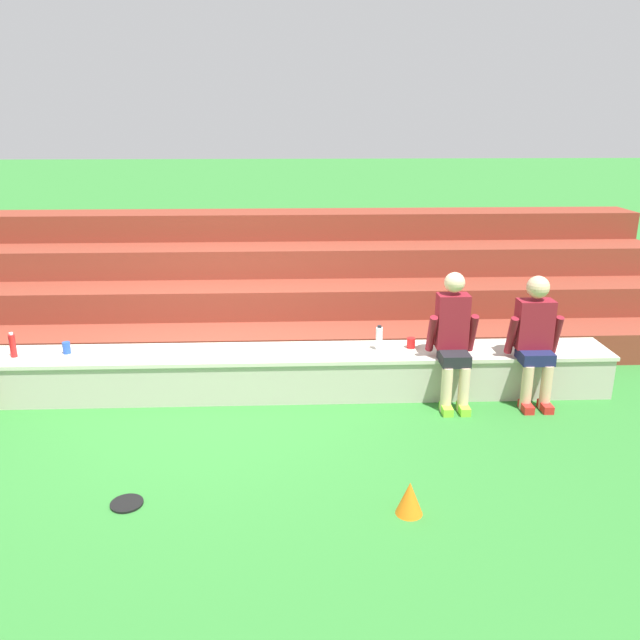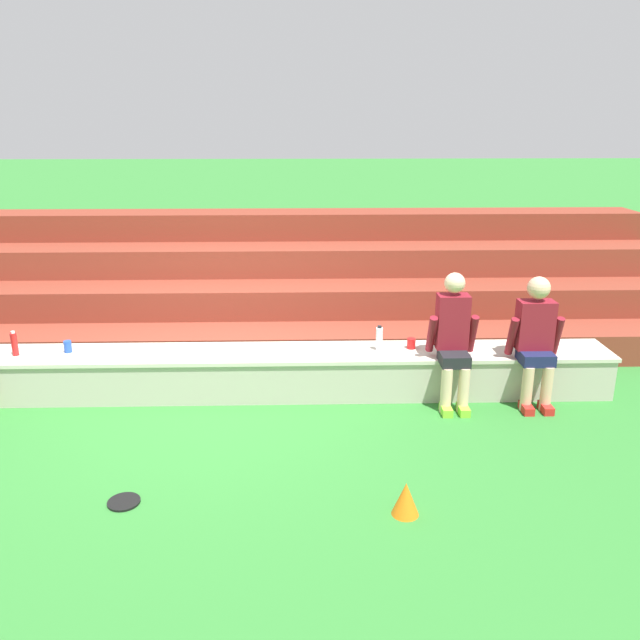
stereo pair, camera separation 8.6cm
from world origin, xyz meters
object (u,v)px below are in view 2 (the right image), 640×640
Objects in this scene: water_bottle_near_right at (14,344)px; person_center at (536,338)px; plastic_cup_left_end at (68,347)px; water_bottle_near_left at (379,339)px; sports_cone at (406,499)px; plastic_cup_middle at (411,343)px; person_left_of_center at (453,338)px; frisbee at (124,502)px.

person_center is at bearing -3.03° from water_bottle_near_right.
water_bottle_near_left is at bearing -0.53° from plastic_cup_left_end.
plastic_cup_left_end is 0.47× the size of sports_cone.
water_bottle_near_left is 2.43× the size of plastic_cup_middle.
person_center is at bearing -1.61° from person_left_of_center.
frisbee is (-3.72, -1.69, -0.71)m from person_center.
sports_cone is at bearing -35.01° from plastic_cup_left_end.
water_bottle_near_left is at bearing 88.77° from sports_cone.
plastic_cup_middle is 3.61m from plastic_cup_left_end.
water_bottle_near_right reaches higher than frisbee.
person_left_of_center reaches higher than plastic_cup_middle.
water_bottle_near_right is at bearing -178.70° from plastic_cup_middle.
water_bottle_near_left reaches higher than sports_cone.
water_bottle_near_left reaches higher than plastic_cup_left_end.
frisbee is (-2.89, -1.72, -0.71)m from person_left_of_center.
frisbee is at bearing 174.67° from sports_cone.
water_bottle_near_left is at bearing 167.99° from person_center.
person_left_of_center is at bearing -4.80° from plastic_cup_left_end.
person_left_of_center reaches higher than plastic_cup_left_end.
plastic_cup_middle is 0.90× the size of plastic_cup_left_end.
frisbee is at bearing -51.25° from water_bottle_near_right.
plastic_cup_left_end is 2.37m from frisbee.
sports_cone is at bearing -99.91° from plastic_cup_middle.
person_center reaches higher than water_bottle_near_right.
person_left_of_center is 5.19× the size of water_bottle_near_right.
water_bottle_near_right is at bearing 176.71° from person_left_of_center.
plastic_cup_left_end is (-3.61, -0.02, 0.01)m from plastic_cup_middle.
person_left_of_center is 5.19× the size of sports_cone.
person_center is 11.89× the size of plastic_cup_middle.
person_center is at bearing -4.25° from plastic_cup_left_end.
water_bottle_near_right is at bearing -171.56° from plastic_cup_left_end.
sports_cone is at bearing -91.23° from water_bottle_near_left.
person_center reaches higher than sports_cone.
person_left_of_center is 0.83m from person_center.
plastic_cup_middle is at bearing 135.54° from person_left_of_center.
person_left_of_center is 5.02× the size of water_bottle_near_left.
plastic_cup_middle is (-0.36, 0.35, -0.18)m from person_left_of_center.
person_center is 4.89× the size of water_bottle_near_left.
plastic_cup_left_end is at bearing 175.75° from person_center.
plastic_cup_middle is 2.34m from sports_cone.
person_center reaches higher than frisbee.
sports_cone is (3.72, -2.17, -0.47)m from water_bottle_near_right.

